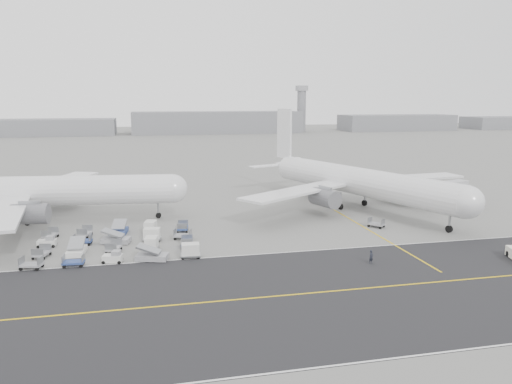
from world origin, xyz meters
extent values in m
plane|color=gray|center=(0.00, 0.00, 0.00)|extent=(700.00, 700.00, 0.00)
cube|color=#262628|center=(5.00, -18.00, 0.01)|extent=(220.00, 32.00, 0.02)
cube|color=gold|center=(5.00, -18.00, 0.03)|extent=(220.00, 0.30, 0.01)
cube|color=silver|center=(5.00, -2.20, 0.03)|extent=(220.00, 0.25, 0.01)
cube|color=silver|center=(5.00, -33.80, 0.03)|extent=(220.00, 0.25, 0.01)
cube|color=gold|center=(30.00, 5.00, 0.02)|extent=(0.30, 40.00, 0.01)
cylinder|color=gray|center=(100.00, 265.00, 14.00)|extent=(6.00, 6.00, 28.00)
cube|color=#A1A2A7|center=(100.00, 265.00, 29.50)|extent=(7.00, 7.00, 3.50)
cylinder|color=silver|center=(-26.37, 26.49, 5.67)|extent=(48.57, 11.24, 5.53)
sphere|color=silver|center=(-2.42, 23.61, 5.67)|extent=(5.42, 5.42, 5.42)
cube|color=silver|center=(-29.28, 12.17, 4.98)|extent=(9.14, 27.01, 0.45)
cube|color=silver|center=(-25.81, 41.09, 4.98)|extent=(14.92, 26.84, 0.45)
cylinder|color=slate|center=(-26.40, 16.41, 3.60)|extent=(6.25, 4.11, 3.43)
cylinder|color=slate|center=(-24.01, 36.28, 3.60)|extent=(6.25, 4.11, 3.43)
cylinder|color=black|center=(-5.34, 23.96, 0.52)|extent=(1.10, 0.62, 1.04)
cylinder|color=black|center=(-28.52, 23.40, 0.52)|extent=(1.10, 0.62, 1.04)
cylinder|color=black|center=(-27.73, 29.99, 0.52)|extent=(1.10, 0.62, 1.04)
cylinder|color=gray|center=(-5.34, 23.96, 1.97)|extent=(0.36, 0.36, 2.90)
cylinder|color=silver|center=(35.22, 22.90, 5.79)|extent=(22.21, 48.22, 5.65)
sphere|color=silver|center=(43.67, -0.25, 5.79)|extent=(5.54, 5.54, 5.54)
cone|color=silver|center=(26.36, 47.17, 6.21)|extent=(8.07, 10.77, 5.08)
cube|color=silver|center=(26.15, 47.73, 14.02)|extent=(2.32, 5.25, 12.02)
cube|color=silver|center=(21.39, 46.31, 6.35)|extent=(9.39, 5.63, 0.25)
cube|color=silver|center=(30.70, 49.71, 6.35)|extent=(9.39, 5.63, 0.25)
cube|color=silver|center=(20.84, 18.92, 5.08)|extent=(25.77, 20.12, 0.45)
cube|color=silver|center=(48.78, 29.12, 5.08)|extent=(27.52, 8.83, 0.45)
cylinder|color=slate|center=(26.04, 18.26, 3.67)|extent=(5.35, 6.85, 3.50)
cylinder|color=slate|center=(45.23, 25.27, 3.67)|extent=(5.35, 6.85, 3.50)
cylinder|color=black|center=(42.64, 2.58, 0.61)|extent=(0.89, 1.32, 1.22)
cylinder|color=black|center=(31.42, 23.43, 0.61)|extent=(0.89, 1.32, 1.22)
cylinder|color=black|center=(37.78, 25.75, 0.61)|extent=(0.89, 1.32, 1.22)
cylinder|color=gray|center=(42.64, 2.58, 2.09)|extent=(0.36, 0.36, 2.97)
cylinder|color=black|center=(43.11, -11.23, 0.46)|extent=(0.64, 0.99, 0.92)
cylinder|color=gray|center=(58.54, 22.26, 1.82)|extent=(1.46, 1.46, 3.64)
cube|color=#A1A2A7|center=(58.54, 22.26, 0.32)|extent=(3.00, 3.00, 0.64)
cube|color=#BBBCC1|center=(52.49, 20.23, 4.19)|extent=(13.77, 6.75, 2.37)
cube|color=#A1A2A7|center=(46.27, 18.15, 4.19)|extent=(1.96, 3.11, 2.73)
cylinder|color=black|center=(59.17, 23.52, 0.27)|extent=(0.43, 0.60, 0.55)
imported|color=black|center=(22.50, -9.68, 0.97)|extent=(0.83, 0.71, 1.94)
camera|label=1|loc=(-7.37, -70.45, 22.43)|focal=35.00mm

